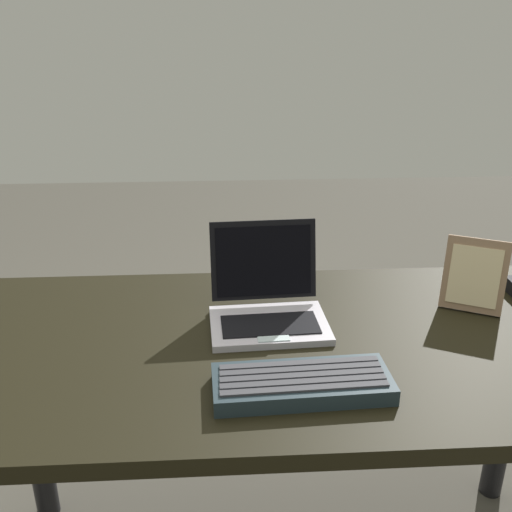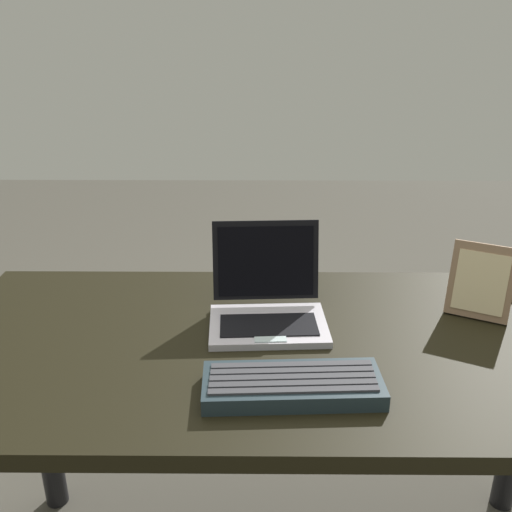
# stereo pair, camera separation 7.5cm
# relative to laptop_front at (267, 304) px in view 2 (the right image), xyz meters

# --- Properties ---
(desk) EXTENTS (1.47, 0.69, 0.74)m
(desk) POSITION_rel_laptop_front_xyz_m (0.04, -0.08, -0.15)
(desk) COLOR black
(desk) RESTS_ON ground
(laptop_front) EXTENTS (0.26, 0.23, 0.21)m
(laptop_front) POSITION_rel_laptop_front_xyz_m (0.00, 0.00, 0.00)
(laptop_front) COLOR #BEB8C2
(laptop_front) RESTS_ON desk
(external_keyboard) EXTENTS (0.33, 0.14, 0.04)m
(external_keyboard) POSITION_rel_laptop_front_xyz_m (0.04, -0.26, -0.03)
(external_keyboard) COLOR #212F36
(external_keyboard) RESTS_ON desk
(photo_frame) EXTENTS (0.14, 0.10, 0.17)m
(photo_frame) POSITION_rel_laptop_front_xyz_m (0.47, 0.03, 0.04)
(photo_frame) COLOR #85674C
(photo_frame) RESTS_ON desk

